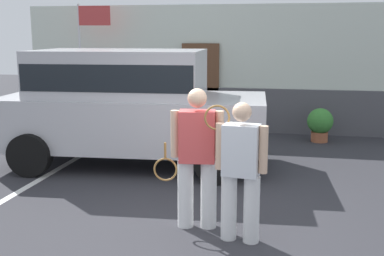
{
  "coord_description": "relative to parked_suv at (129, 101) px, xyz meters",
  "views": [
    {
      "loc": [
        1.14,
        -5.22,
        2.33
      ],
      "look_at": [
        -0.17,
        1.2,
        1.05
      ],
      "focal_mm": 45.3,
      "sensor_mm": 36.0,
      "label": 1
    }
  ],
  "objects": [
    {
      "name": "ground_plane",
      "position": [
        1.67,
        -2.9,
        -1.15
      ],
      "size": [
        40.0,
        40.0,
        0.0
      ],
      "primitive_type": "plane",
      "color": "#2D2D33"
    },
    {
      "name": "parking_stripe_0",
      "position": [
        -1.13,
        -1.4,
        -1.14
      ],
      "size": [
        0.12,
        4.4,
        0.01
      ],
      "primitive_type": "cube",
      "color": "silver",
      "rests_on": "ground_plane"
    },
    {
      "name": "house_frontage",
      "position": [
        1.66,
        3.54,
        0.27
      ],
      "size": [
        10.81,
        0.4,
        3.0
      ],
      "color": "silver",
      "rests_on": "ground_plane"
    },
    {
      "name": "parked_suv",
      "position": [
        0.0,
        0.0,
        0.0
      ],
      "size": [
        4.72,
        2.42,
        2.05
      ],
      "rotation": [
        0.0,
        0.0,
        0.07
      ],
      "color": "#B7B7BC",
      "rests_on": "ground_plane"
    },
    {
      "name": "tennis_player_man",
      "position": [
        1.74,
        -2.61,
        -0.26
      ],
      "size": [
        0.89,
        0.31,
        1.71
      ],
      "rotation": [
        0.0,
        0.0,
        3.26
      ],
      "color": "white",
      "rests_on": "ground_plane"
    },
    {
      "name": "tennis_player_woman",
      "position": [
        2.3,
        -2.9,
        -0.31
      ],
      "size": [
        0.73,
        0.3,
        1.6
      ],
      "rotation": [
        0.0,
        0.0,
        3.0
      ],
      "color": "white",
      "rests_on": "ground_plane"
    },
    {
      "name": "potted_plant_by_porch",
      "position": [
        3.47,
        2.59,
        -0.74
      ],
      "size": [
        0.56,
        0.56,
        0.74
      ],
      "color": "#9E5638",
      "rests_on": "ground_plane"
    },
    {
      "name": "flag_pole",
      "position": [
        -1.97,
        2.82,
        0.95
      ],
      "size": [
        0.8,
        0.11,
        3.02
      ],
      "color": "silver",
      "rests_on": "ground_plane"
    }
  ]
}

